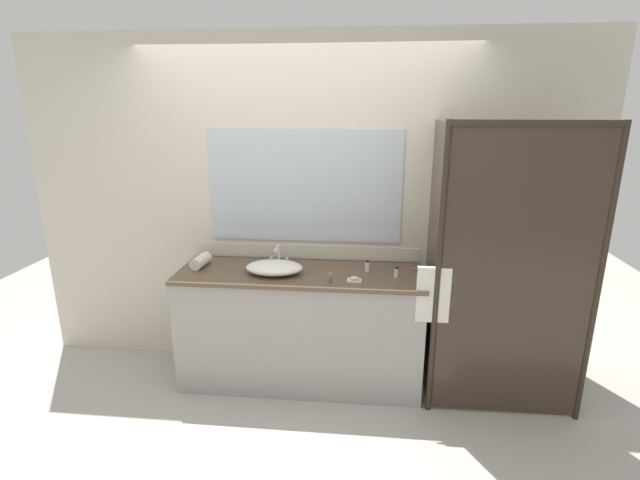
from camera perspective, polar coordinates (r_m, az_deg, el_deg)
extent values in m
plane|color=#B7B2A8|center=(3.86, -2.31, -16.57)|extent=(8.00, 8.00, 0.00)
cube|color=beige|center=(3.67, -1.78, 3.82)|extent=(4.40, 0.05, 2.60)
cube|color=beige|center=(3.73, -1.80, -1.46)|extent=(1.80, 0.01, 0.11)
cube|color=silver|center=(3.61, -1.87, 6.48)|extent=(1.47, 0.01, 0.86)
cube|color=#9E9993|center=(3.65, -2.37, -10.73)|extent=(1.80, 0.56, 0.87)
cube|color=brown|center=(3.46, -2.48, -4.15)|extent=(1.80, 0.58, 0.03)
cylinder|color=#2D2319|center=(3.46, 30.74, -4.49)|extent=(0.04, 0.04, 2.00)
cylinder|color=#2D2319|center=(3.17, 14.08, -4.38)|extent=(0.04, 0.04, 2.00)
cube|color=#2D2319|center=(3.09, 24.79, 12.78)|extent=(1.00, 0.04, 0.04)
cube|color=#382B21|center=(3.28, 22.78, -4.48)|extent=(0.96, 0.01, 1.96)
cube|color=#382B21|center=(3.43, 13.45, -2.72)|extent=(0.01, 0.57, 1.96)
cylinder|color=#2D2319|center=(3.16, 13.75, -3.57)|extent=(0.32, 0.02, 0.02)
cube|color=silver|center=(3.22, 13.54, -6.47)|extent=(0.22, 0.04, 0.39)
ellipsoid|color=white|center=(3.43, -5.58, -3.35)|extent=(0.42, 0.29, 0.09)
cube|color=silver|center=(3.61, -4.99, -2.89)|extent=(0.17, 0.04, 0.02)
cylinder|color=silver|center=(3.59, -5.02, -1.74)|extent=(0.02, 0.02, 0.13)
cylinder|color=silver|center=(3.50, -5.26, -1.04)|extent=(0.02, 0.14, 0.02)
cylinder|color=silver|center=(3.61, -5.94, -2.42)|extent=(0.02, 0.02, 0.04)
cylinder|color=silver|center=(3.59, -4.06, -2.49)|extent=(0.02, 0.02, 0.04)
cube|color=silver|center=(3.28, 4.18, -4.94)|extent=(0.10, 0.07, 0.01)
ellipsoid|color=beige|center=(3.27, 4.19, -4.64)|extent=(0.07, 0.04, 0.02)
cylinder|color=#4C7056|center=(3.24, 1.26, -4.71)|extent=(0.03, 0.03, 0.06)
cylinder|color=#9E895B|center=(3.23, 1.26, -4.12)|extent=(0.02, 0.02, 0.01)
cylinder|color=silver|center=(3.38, 9.26, -3.98)|extent=(0.03, 0.03, 0.07)
cylinder|color=black|center=(3.37, 9.29, -3.35)|extent=(0.02, 0.02, 0.01)
cylinder|color=silver|center=(3.47, 5.75, -3.25)|extent=(0.03, 0.03, 0.07)
cylinder|color=black|center=(3.46, 5.77, -2.60)|extent=(0.03, 0.03, 0.01)
cylinder|color=silver|center=(3.66, -14.26, -2.48)|extent=(0.11, 0.21, 0.09)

